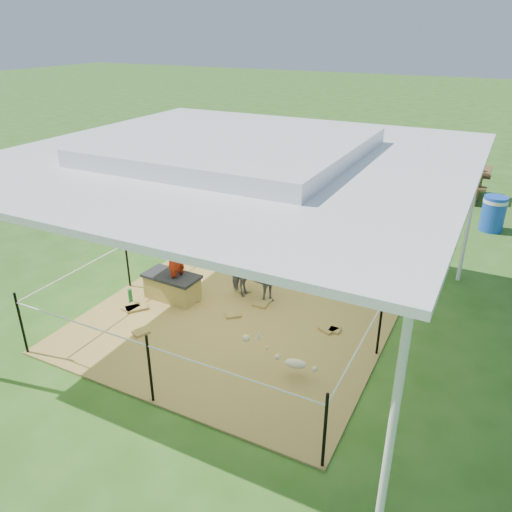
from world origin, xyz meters
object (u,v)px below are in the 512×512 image
at_px(straw_bale, 172,288).
at_px(trash_barrel, 493,214).
at_px(pony, 254,280).
at_px(woman, 174,250).
at_px(foal, 296,362).
at_px(distant_person, 470,179).
at_px(picnic_table_near, 449,180).
at_px(green_bottle, 130,296).

distance_m(straw_bale, trash_barrel, 7.56).
bearing_deg(pony, woman, 114.09).
relative_size(woman, foal, 1.27).
bearing_deg(distant_person, woman, 68.11).
bearing_deg(foal, distant_person, 69.19).
relative_size(trash_barrel, picnic_table_near, 0.40).
height_order(straw_bale, picnic_table_near, picnic_table_near).
xyz_separation_m(foal, picnic_table_near, (0.66, 9.25, 0.16)).
xyz_separation_m(woman, trash_barrel, (4.54, 5.97, -0.56)).
relative_size(straw_bale, woman, 0.83).
bearing_deg(foal, trash_barrel, 61.40).
bearing_deg(distant_person, picnic_table_near, -23.90).
xyz_separation_m(foal, trash_barrel, (1.94, 6.97, 0.14)).
height_order(woman, distant_person, woman).
relative_size(green_bottle, trash_barrel, 0.31).
bearing_deg(pony, green_bottle, 117.40).
relative_size(woman, pony, 1.15).
xyz_separation_m(straw_bale, woman, (0.10, 0.00, 0.74)).
height_order(trash_barrel, distant_person, distant_person).
relative_size(woman, distant_person, 0.89).
xyz_separation_m(green_bottle, foal, (3.25, -0.55, 0.11)).
bearing_deg(picnic_table_near, distant_person, -26.99).
relative_size(foal, distant_person, 0.70).
bearing_deg(woman, pony, 118.34).
relative_size(green_bottle, distant_person, 0.21).
relative_size(straw_bale, distant_person, 0.74).
xyz_separation_m(straw_bale, trash_barrel, (4.64, 5.97, 0.18)).
bearing_deg(straw_bale, woman, 0.00).
bearing_deg(pony, distant_person, -21.47).
relative_size(straw_bale, pony, 0.96).
height_order(foal, trash_barrel, trash_barrel).
distance_m(straw_bale, foal, 2.88).
height_order(woman, green_bottle, woman).
height_order(trash_barrel, picnic_table_near, picnic_table_near).
distance_m(trash_barrel, picnic_table_near, 2.62).
distance_m(green_bottle, foal, 3.30).
bearing_deg(distant_person, green_bottle, 65.76).
height_order(pony, trash_barrel, pony).
xyz_separation_m(green_bottle, pony, (1.83, 1.02, 0.27)).
bearing_deg(distant_person, foal, 86.02).
xyz_separation_m(woman, pony, (1.18, 0.57, -0.54)).
bearing_deg(foal, green_bottle, 157.39).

